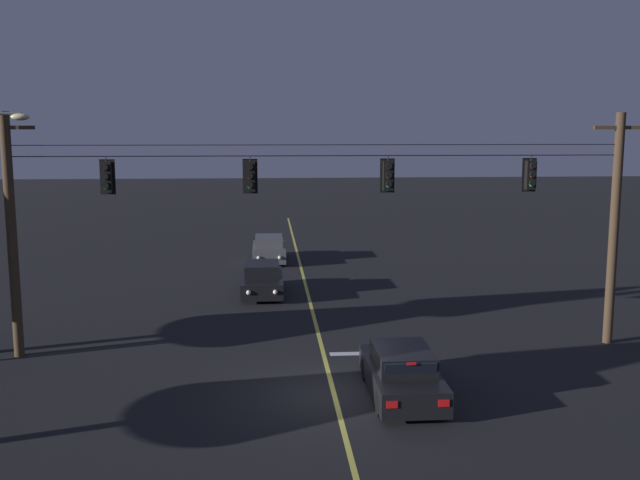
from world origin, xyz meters
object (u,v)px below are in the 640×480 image
(traffic_light_left_inner, at_px, (250,176))
(traffic_light_right_inner, at_px, (531,175))
(car_waiting_near_lane, at_px, (402,374))
(traffic_light_centre, at_px, (388,176))
(car_oncoming_lead, at_px, (262,280))
(car_oncoming_trailing, at_px, (269,249))
(traffic_light_leftmost, at_px, (106,177))

(traffic_light_left_inner, bearing_deg, traffic_light_right_inner, 0.00)
(traffic_light_right_inner, bearing_deg, car_waiting_near_lane, -138.59)
(traffic_light_centre, relative_size, traffic_light_right_inner, 1.00)
(traffic_light_centre, relative_size, car_waiting_near_lane, 0.28)
(car_waiting_near_lane, distance_m, car_oncoming_lead, 13.47)
(traffic_light_left_inner, distance_m, traffic_light_right_inner, 9.26)
(traffic_light_centre, height_order, traffic_light_right_inner, same)
(traffic_light_left_inner, bearing_deg, car_oncoming_trailing, 87.77)
(traffic_light_leftmost, relative_size, traffic_light_right_inner, 1.00)
(car_waiting_near_lane, height_order, car_oncoming_lead, same)
(traffic_light_centre, height_order, car_oncoming_trailing, traffic_light_centre)
(traffic_light_leftmost, distance_m, traffic_light_left_inner, 4.53)
(traffic_light_leftmost, xyz_separation_m, traffic_light_centre, (9.02, 0.00, 0.00))
(traffic_light_right_inner, height_order, car_oncoming_trailing, traffic_light_right_inner)
(traffic_light_centre, bearing_deg, traffic_light_left_inner, 180.00)
(traffic_light_leftmost, height_order, car_waiting_near_lane, traffic_light_leftmost)
(traffic_light_left_inner, xyz_separation_m, car_oncoming_trailing, (0.65, 16.63, -5.16))
(traffic_light_leftmost, xyz_separation_m, traffic_light_right_inner, (13.80, 0.00, 0.00))
(car_oncoming_trailing, bearing_deg, traffic_light_left_inner, -92.23)
(car_oncoming_lead, bearing_deg, traffic_light_leftmost, -119.85)
(traffic_light_leftmost, xyz_separation_m, traffic_light_left_inner, (4.53, 0.00, 0.00))
(traffic_light_right_inner, height_order, car_oncoming_lead, traffic_light_right_inner)
(car_oncoming_lead, bearing_deg, car_oncoming_trailing, 87.55)
(traffic_light_right_inner, distance_m, car_waiting_near_lane, 8.51)
(traffic_light_right_inner, distance_m, car_oncoming_lead, 13.34)
(traffic_light_left_inner, height_order, traffic_light_centre, same)
(traffic_light_leftmost, relative_size, traffic_light_left_inner, 1.00)
(traffic_light_left_inner, bearing_deg, traffic_light_leftmost, 180.00)
(traffic_light_left_inner, relative_size, traffic_light_right_inner, 1.00)
(traffic_light_right_inner, xyz_separation_m, car_oncoming_lead, (-8.97, 8.42, -5.16))
(car_waiting_near_lane, relative_size, car_oncoming_trailing, 0.98)
(traffic_light_leftmost, distance_m, car_oncoming_trailing, 18.17)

